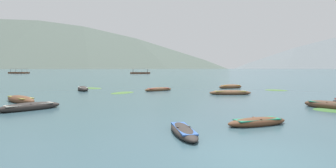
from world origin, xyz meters
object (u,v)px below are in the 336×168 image
object	(u,v)px
ferry_1	(19,73)
rowboat_8	(257,122)
rowboat_5	(29,107)
rowboat_10	(230,87)
rowboat_4	(183,131)
rowboat_0	(158,89)
rowboat_2	(21,99)
rowboat_7	(330,106)
rowboat_3	(83,89)
rowboat_9	(230,93)
ferry_0	(140,73)

from	to	relation	value
ferry_1	rowboat_8	bearing A→B (deg)	-53.63
rowboat_5	rowboat_10	distance (m)	24.11
rowboat_4	rowboat_10	world-z (taller)	rowboat_10
rowboat_8	rowboat_0	bearing A→B (deg)	108.36
rowboat_10	rowboat_2	bearing A→B (deg)	-143.25
rowboat_7	ferry_1	distance (m)	132.84
rowboat_0	rowboat_2	bearing A→B (deg)	-134.55
rowboat_4	rowboat_0	bearing A→B (deg)	97.09
rowboat_3	rowboat_4	xyz separation A→B (m)	(11.22, -19.32, -0.08)
rowboat_4	rowboat_5	size ratio (longest dim) A/B	0.91
rowboat_3	rowboat_10	bearing A→B (deg)	12.81
rowboat_3	rowboat_8	distance (m)	22.89
rowboat_5	rowboat_10	bearing A→B (deg)	47.80
rowboat_5	rowboat_9	world-z (taller)	rowboat_5
ferry_1	rowboat_0	bearing A→B (deg)	-50.79
rowboat_2	rowboat_3	distance (m)	10.20
rowboat_9	rowboat_0	bearing A→B (deg)	152.66
rowboat_0	rowboat_9	world-z (taller)	rowboat_9
rowboat_3	ferry_0	size ratio (longest dim) A/B	0.39
rowboat_5	rowboat_3	bearing A→B (deg)	97.19
rowboat_7	ferry_0	size ratio (longest dim) A/B	0.38
rowboat_8	rowboat_9	size ratio (longest dim) A/B	0.75
rowboat_2	rowboat_5	size ratio (longest dim) A/B	1.19
rowboat_2	rowboat_9	size ratio (longest dim) A/B	0.96
rowboat_10	ferry_1	bearing A→B (deg)	133.89
rowboat_5	rowboat_7	size ratio (longest dim) A/B	1.01
rowboat_5	rowboat_10	xyz separation A→B (m)	(16.20, 17.86, 0.01)
rowboat_0	rowboat_7	bearing A→B (deg)	-46.27
rowboat_4	ferry_0	xyz separation A→B (m)	(-16.91, 105.66, 0.32)
rowboat_4	rowboat_8	bearing A→B (deg)	26.81
rowboat_0	rowboat_3	bearing A→B (deg)	179.67
rowboat_10	ferry_1	xyz separation A→B (m)	(-82.14, 85.38, 0.25)
rowboat_3	rowboat_9	distance (m)	16.71
rowboat_0	ferry_1	world-z (taller)	ferry_1
rowboat_7	rowboat_5	bearing A→B (deg)	-176.46
rowboat_2	rowboat_7	bearing A→B (deg)	-6.41
rowboat_7	ferry_0	xyz separation A→B (m)	(-26.51, 98.94, 0.26)
rowboat_7	rowboat_9	world-z (taller)	rowboat_7
ferry_1	rowboat_7	bearing A→B (deg)	-50.20
rowboat_10	rowboat_0	bearing A→B (deg)	-155.60
rowboat_2	rowboat_3	xyz separation A→B (m)	(1.10, 10.14, 0.01)
rowboat_8	rowboat_10	bearing A→B (deg)	81.37
ferry_0	rowboat_4	bearing A→B (deg)	-80.91
rowboat_2	rowboat_8	bearing A→B (deg)	-25.31
rowboat_5	ferry_1	distance (m)	122.50
rowboat_2	ferry_0	size ratio (longest dim) A/B	0.45
rowboat_5	rowboat_8	xyz separation A→B (m)	(12.91, -3.81, -0.04)
rowboat_2	rowboat_10	xyz separation A→B (m)	(19.04, 14.22, 0.00)
ferry_0	rowboat_10	bearing A→B (deg)	-73.98
rowboat_5	rowboat_9	bearing A→B (deg)	34.27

